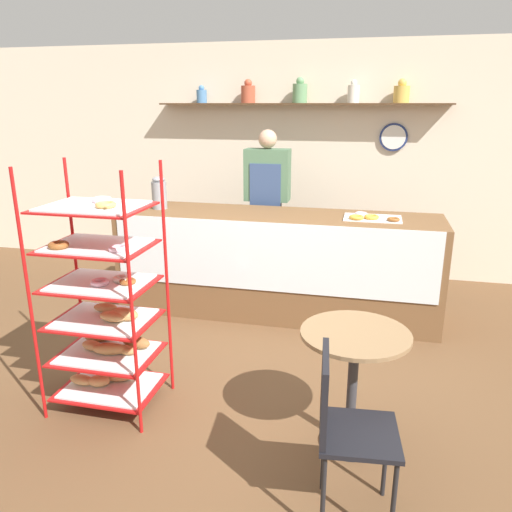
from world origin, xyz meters
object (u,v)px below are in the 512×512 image
Objects in this scene: person_worker at (267,206)px; donut_tray_counter at (371,218)px; pastry_rack at (105,308)px; coffee_carafe at (159,193)px; cafe_chair at (342,420)px; cafe_table at (354,362)px.

donut_tray_counter is at bearing -29.68° from person_worker.
pastry_rack is 1.91m from coffee_carafe.
cafe_chair is 3.23m from coffee_carafe.
cafe_table is 1.93m from donut_tray_counter.
pastry_rack is 2.51m from person_worker.
coffee_carafe is at bearing 101.82° from pastry_rack.
cafe_chair is 2.50m from donut_tray_counter.
person_worker is 3.41× the size of donut_tray_counter.
person_worker reaches higher than cafe_chair.
donut_tray_counter reaches higher than cafe_table.
person_worker is at bearing 12.92° from cafe_chair.
pastry_rack is at bearing -78.18° from coffee_carafe.
cafe_table is (1.64, -0.07, -0.15)m from pastry_rack.
coffee_carafe is at bearing 33.47° from cafe_chair.
donut_tray_counter reaches higher than cafe_chair.
cafe_chair is 1.74× the size of donut_tray_counter.
pastry_rack is 2.21× the size of cafe_table.
cafe_table is (1.05, -2.50, -0.40)m from person_worker.
cafe_table is 0.84× the size of cafe_chair.
cafe_chair is (1.61, -0.65, -0.16)m from pastry_rack.
cafe_chair is at bearing -21.96° from pastry_rack.
pastry_rack is 2.49m from donut_tray_counter.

